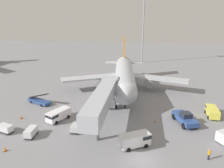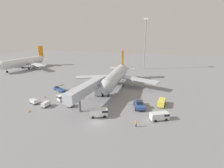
# 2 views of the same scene
# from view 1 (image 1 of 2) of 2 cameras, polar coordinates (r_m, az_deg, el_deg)

# --- Properties ---
(ground_plane) EXTENTS (300.00, 300.00, 0.00)m
(ground_plane) POSITION_cam_1_polar(r_m,az_deg,el_deg) (33.49, 7.73, -18.99)
(ground_plane) COLOR gray
(airplane_at_gate) EXTENTS (35.19, 36.67, 13.69)m
(airplane_at_gate) POSITION_cam_1_polar(r_m,az_deg,el_deg) (59.28, 3.28, 2.35)
(airplane_at_gate) COLOR #B7BCC6
(airplane_at_gate) RESTS_ON ground
(jet_bridge) EXTENTS (4.01, 21.07, 7.05)m
(jet_bridge) POSITION_cam_1_polar(r_m,az_deg,el_deg) (40.68, -2.18, -3.55)
(jet_bridge) COLOR #B2B7C1
(jet_bridge) RESTS_ON ground
(pushback_tug) EXTENTS (4.32, 6.76, 2.34)m
(pushback_tug) POSITION_cam_1_polar(r_m,az_deg,el_deg) (44.60, 18.50, -8.44)
(pushback_tug) COLOR #2D4C8E
(pushback_tug) RESTS_ON ground
(belt_loader_truck) EXTENTS (6.45, 4.55, 3.05)m
(belt_loader_truck) POSITION_cam_1_polar(r_m,az_deg,el_deg) (54.49, -18.49, -4.10)
(belt_loader_truck) COLOR #2D4C8E
(belt_loader_truck) RESTS_ON ground
(service_van_near_center) EXTENTS (5.22, 4.01, 2.18)m
(service_van_near_center) POSITION_cam_1_polar(r_m,az_deg,el_deg) (35.58, 6.20, -14.15)
(service_van_near_center) COLOR white
(service_van_near_center) RESTS_ON ground
(service_van_far_left) EXTENTS (2.53, 4.95, 1.84)m
(service_van_far_left) POSITION_cam_1_polar(r_m,az_deg,el_deg) (49.76, 24.68, -6.47)
(service_van_far_left) COLOR #E5DB4C
(service_van_far_left) RESTS_ON ground
(service_van_near_right) EXTENTS (4.15, 5.44, 2.04)m
(service_van_near_right) POSITION_cam_1_polar(r_m,az_deg,el_deg) (44.80, -13.93, -7.79)
(service_van_near_right) COLOR white
(service_van_near_right) RESTS_ON ground
(baggage_cart_outer_right) EXTENTS (2.92, 2.10, 1.47)m
(baggage_cart_outer_right) POSITION_cam_1_polar(r_m,az_deg,el_deg) (43.58, -26.05, -10.37)
(baggage_cart_outer_right) COLOR #38383D
(baggage_cart_outer_right) RESTS_ON ground
(baggage_cart_near_left) EXTENTS (1.53, 2.18, 1.36)m
(baggage_cart_near_left) POSITION_cam_1_polar(r_m,az_deg,el_deg) (40.05, -9.51, -11.29)
(baggage_cart_near_left) COLOR #38383D
(baggage_cart_near_left) RESTS_ON ground
(baggage_cart_rear_right) EXTENTS (1.39, 2.79, 1.56)m
(baggage_cart_rear_right) POSITION_cam_1_polar(r_m,az_deg,el_deg) (40.55, -20.41, -11.67)
(baggage_cart_rear_right) COLOR #38383D
(baggage_cart_rear_right) RESTS_ON ground
(ground_crew_worker_foreground) EXTENTS (0.40, 0.40, 1.73)m
(ground_crew_worker_foreground) POSITION_cam_1_polar(r_m,az_deg,el_deg) (35.52, 24.00, -16.38)
(ground_crew_worker_foreground) COLOR #1E2333
(ground_crew_worker_foreground) RESTS_ON ground
(ground_crew_worker_midground) EXTENTS (0.44, 0.44, 1.64)m
(ground_crew_worker_midground) POSITION_cam_1_polar(r_m,az_deg,el_deg) (45.69, -6.15, -7.26)
(ground_crew_worker_midground) COLOR #1E2333
(ground_crew_worker_midground) RESTS_ON ground
(safety_cone_alpha) EXTENTS (0.48, 0.48, 0.73)m
(safety_cone_alpha) POSITION_cam_1_polar(r_m,az_deg,el_deg) (38.39, -26.17, -15.01)
(safety_cone_alpha) COLOR black
(safety_cone_alpha) RESTS_ON ground
(safety_cone_bravo) EXTENTS (0.32, 0.32, 0.50)m
(safety_cone_bravo) POSITION_cam_1_polar(r_m,az_deg,el_deg) (43.76, 11.14, -9.56)
(safety_cone_bravo) COLOR black
(safety_cone_bravo) RESTS_ON ground
(safety_cone_charlie) EXTENTS (0.51, 0.51, 0.77)m
(safety_cone_charlie) POSITION_cam_1_polar(r_m,az_deg,el_deg) (48.11, -22.71, -7.92)
(safety_cone_charlie) COLOR black
(safety_cone_charlie) RESTS_ON ground
(apron_light_mast) EXTENTS (2.40, 2.40, 29.69)m
(apron_light_mast) POSITION_cam_1_polar(r_m,az_deg,el_deg) (98.20, 8.29, 17.23)
(apron_light_mast) COLOR #93969B
(apron_light_mast) RESTS_ON ground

